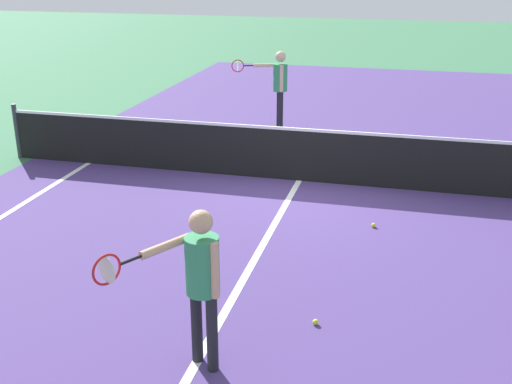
{
  "coord_description": "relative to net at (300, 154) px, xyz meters",
  "views": [
    {
      "loc": [
        1.86,
        -10.48,
        3.78
      ],
      "look_at": [
        0.05,
        -3.32,
        1.0
      ],
      "focal_mm": 44.6,
      "sensor_mm": 36.0,
      "label": 1
    }
  ],
  "objects": [
    {
      "name": "tennis_ball_near_net",
      "position": [
        1.44,
        -1.75,
        -0.46
      ],
      "size": [
        0.07,
        0.07,
        0.07
      ],
      "primitive_type": "sphere",
      "color": "#CCE033",
      "rests_on": "ground_plane"
    },
    {
      "name": "line_center_service",
      "position": [
        0.0,
        -3.2,
        -0.49
      ],
      "size": [
        0.1,
        6.4,
        0.01
      ],
      "primitive_type": "cube",
      "color": "white",
      "rests_on": "ground_plane"
    },
    {
      "name": "player_far",
      "position": [
        -1.13,
        3.44,
        0.61
      ],
      "size": [
        1.23,
        0.5,
        1.75
      ],
      "color": "black",
      "rests_on": "ground_plane"
    },
    {
      "name": "tennis_ball_mid_court",
      "position": [
        1.03,
        -4.56,
        -0.46
      ],
      "size": [
        0.07,
        0.07,
        0.07
      ],
      "primitive_type": "sphere",
      "color": "#CCE033",
      "rests_on": "ground_plane"
    },
    {
      "name": "ground_plane",
      "position": [
        0.0,
        0.0,
        -0.49
      ],
      "size": [
        60.0,
        60.0,
        0.0
      ],
      "primitive_type": "plane",
      "color": "#38724C"
    },
    {
      "name": "court_surface_inbounds",
      "position": [
        0.0,
        0.0,
        -0.49
      ],
      "size": [
        10.62,
        24.4,
        0.0
      ],
      "primitive_type": "cube",
      "color": "#4C387A",
      "rests_on": "ground_plane"
    },
    {
      "name": "net",
      "position": [
        0.0,
        0.0,
        0.0
      ],
      "size": [
        11.28,
        0.09,
        1.07
      ],
      "color": "#33383D",
      "rests_on": "ground_plane"
    },
    {
      "name": "player_near",
      "position": [
        0.08,
        -5.55,
        0.52
      ],
      "size": [
        0.89,
        0.99,
        1.64
      ],
      "color": "black",
      "rests_on": "ground_plane"
    }
  ]
}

